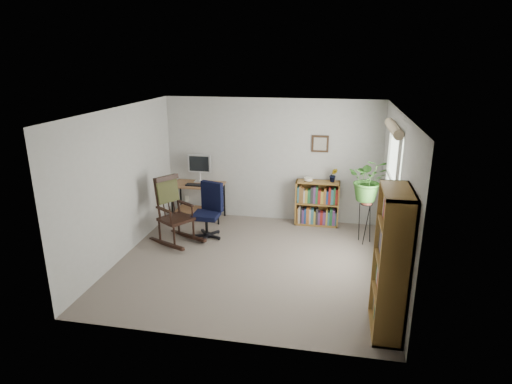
% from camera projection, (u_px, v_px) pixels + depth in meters
% --- Properties ---
extents(floor, '(4.20, 4.00, 0.00)m').
position_uv_depth(floor, '(251.00, 262.00, 6.83)').
color(floor, slate).
rests_on(floor, ground).
extents(ceiling, '(4.20, 4.00, 0.00)m').
position_uv_depth(ceiling, '(251.00, 110.00, 6.10)').
color(ceiling, silver).
rests_on(ceiling, ground).
extents(wall_back, '(4.20, 0.00, 2.40)m').
position_uv_depth(wall_back, '(271.00, 160.00, 8.34)').
color(wall_back, '#B4B3AF').
rests_on(wall_back, ground).
extents(wall_front, '(4.20, 0.00, 2.40)m').
position_uv_depth(wall_front, '(214.00, 245.00, 4.59)').
color(wall_front, '#B4B3AF').
rests_on(wall_front, ground).
extents(wall_left, '(0.00, 4.00, 2.40)m').
position_uv_depth(wall_left, '(123.00, 183.00, 6.84)').
color(wall_left, '#B4B3AF').
rests_on(wall_left, ground).
extents(wall_right, '(0.00, 4.00, 2.40)m').
position_uv_depth(wall_right, '(395.00, 199.00, 6.09)').
color(wall_right, '#B4B3AF').
rests_on(wall_right, ground).
extents(window, '(0.12, 1.20, 1.50)m').
position_uv_depth(window, '(391.00, 179.00, 6.32)').
color(window, white).
rests_on(window, wall_right).
extents(desk, '(1.02, 0.56, 0.73)m').
position_uv_depth(desk, '(199.00, 201.00, 8.56)').
color(desk, '#936541').
rests_on(desk, floor).
extents(monitor, '(0.46, 0.16, 0.56)m').
position_uv_depth(monitor, '(200.00, 168.00, 8.50)').
color(monitor, silver).
rests_on(monitor, desk).
extents(keyboard, '(0.40, 0.15, 0.02)m').
position_uv_depth(keyboard, '(196.00, 185.00, 8.34)').
color(keyboard, black).
rests_on(keyboard, desk).
extents(office_chair, '(0.70, 0.70, 1.02)m').
position_uv_depth(office_chair, '(206.00, 211.00, 7.61)').
color(office_chair, black).
rests_on(office_chair, floor).
extents(rocking_chair, '(1.20, 1.08, 1.20)m').
position_uv_depth(rocking_chair, '(176.00, 210.00, 7.39)').
color(rocking_chair, black).
rests_on(rocking_chair, floor).
extents(low_bookshelf, '(0.83, 0.28, 0.88)m').
position_uv_depth(low_bookshelf, '(317.00, 203.00, 8.23)').
color(low_bookshelf, olive).
rests_on(low_bookshelf, floor).
extents(tall_bookshelf, '(0.33, 0.77, 1.76)m').
position_uv_depth(tall_bookshelf, '(391.00, 263.00, 4.88)').
color(tall_bookshelf, olive).
rests_on(tall_bookshelf, floor).
extents(plant_stand, '(0.26, 0.26, 0.84)m').
position_uv_depth(plant_stand, '(365.00, 220.00, 7.43)').
color(plant_stand, black).
rests_on(plant_stand, floor).
extents(spider_plant, '(1.69, 1.87, 1.46)m').
position_uv_depth(spider_plant, '(370.00, 159.00, 7.10)').
color(spider_plant, '#346C25').
rests_on(spider_plant, plant_stand).
extents(potted_plant_small, '(0.13, 0.24, 0.11)m').
position_uv_depth(potted_plant_small, '(333.00, 179.00, 8.04)').
color(potted_plant_small, '#346C25').
rests_on(potted_plant_small, low_bookshelf).
extents(framed_picture, '(0.32, 0.04, 0.32)m').
position_uv_depth(framed_picture, '(320.00, 144.00, 8.03)').
color(framed_picture, black).
rests_on(framed_picture, wall_back).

